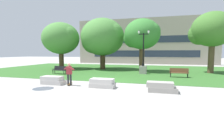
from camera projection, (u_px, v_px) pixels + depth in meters
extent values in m
plane|color=#A3A09B|center=(106.00, 82.00, 14.75)|extent=(140.00, 140.00, 0.00)
cube|color=#336628|center=(128.00, 70.00, 24.31)|extent=(40.00, 20.00, 0.02)
cube|color=#BCB7B2|center=(54.00, 82.00, 13.77)|extent=(1.80, 0.90, 0.32)
cube|color=beige|center=(52.00, 78.00, 13.77)|extent=(1.66, 0.83, 0.32)
cube|color=#BCB7B2|center=(103.00, 85.00, 12.50)|extent=(1.80, 0.90, 0.32)
cube|color=beige|center=(102.00, 81.00, 12.48)|extent=(1.66, 0.83, 0.32)
cube|color=#9E9991|center=(163.00, 89.00, 11.10)|extent=(1.80, 0.90, 0.32)
cube|color=#A6A098|center=(160.00, 84.00, 11.12)|extent=(1.66, 0.83, 0.32)
cylinder|color=#28282D|center=(68.00, 80.00, 13.26)|extent=(0.15, 0.15, 0.86)
cylinder|color=#28282D|center=(71.00, 80.00, 13.25)|extent=(0.15, 0.15, 0.86)
cube|color=maroon|center=(69.00, 70.00, 13.18)|extent=(0.44, 0.33, 0.60)
cylinder|color=maroon|center=(67.00, 68.00, 13.41)|extent=(0.55, 0.22, 0.32)
cylinder|color=maroon|center=(71.00, 68.00, 12.91)|extent=(0.55, 0.22, 0.32)
sphere|color=tan|center=(69.00, 65.00, 13.13)|extent=(0.22, 0.22, 0.22)
cube|color=olive|center=(70.00, 84.00, 13.56)|extent=(0.43, 0.82, 0.02)
cube|color=olive|center=(71.00, 82.00, 14.00)|extent=(0.23, 0.17, 0.06)
cube|color=olive|center=(68.00, 85.00, 13.11)|extent=(0.23, 0.17, 0.06)
cylinder|color=silver|center=(69.00, 84.00, 13.78)|extent=(0.05, 0.06, 0.06)
cylinder|color=silver|center=(72.00, 84.00, 13.78)|extent=(0.05, 0.06, 0.06)
cylinder|color=silver|center=(68.00, 85.00, 13.34)|extent=(0.05, 0.06, 0.06)
cylinder|color=silver|center=(71.00, 85.00, 13.35)|extent=(0.05, 0.06, 0.06)
cylinder|color=#47515B|center=(43.00, 88.00, 12.17)|extent=(1.44, 1.44, 0.01)
cube|color=brown|center=(179.00, 73.00, 17.38)|extent=(1.81, 0.49, 0.05)
cube|color=brown|center=(179.00, 70.00, 17.59)|extent=(1.80, 0.17, 0.46)
cube|color=black|center=(170.00, 72.00, 17.62)|extent=(0.07, 0.40, 0.04)
cube|color=black|center=(188.00, 72.00, 17.11)|extent=(0.07, 0.40, 0.04)
cylinder|color=black|center=(171.00, 75.00, 17.49)|extent=(0.07, 0.07, 0.41)
cylinder|color=black|center=(188.00, 76.00, 17.01)|extent=(0.07, 0.07, 0.41)
cylinder|color=black|center=(171.00, 75.00, 17.79)|extent=(0.07, 0.07, 0.41)
cylinder|color=black|center=(187.00, 75.00, 17.31)|extent=(0.07, 0.07, 0.41)
cube|color=black|center=(59.00, 70.00, 20.07)|extent=(1.84, 0.69, 0.05)
cube|color=black|center=(61.00, 68.00, 20.27)|extent=(1.80, 0.38, 0.46)
cube|color=black|center=(54.00, 69.00, 20.40)|extent=(0.12, 0.40, 0.04)
cube|color=black|center=(65.00, 69.00, 19.71)|extent=(0.12, 0.40, 0.04)
cylinder|color=black|center=(53.00, 72.00, 20.27)|extent=(0.07, 0.07, 0.41)
cylinder|color=black|center=(64.00, 73.00, 19.62)|extent=(0.07, 0.07, 0.41)
cylinder|color=black|center=(55.00, 72.00, 20.56)|extent=(0.07, 0.07, 0.41)
cylinder|color=black|center=(66.00, 72.00, 19.91)|extent=(0.07, 0.07, 0.41)
cube|color=gray|center=(143.00, 70.00, 20.32)|extent=(0.80, 0.80, 0.90)
cylinder|color=black|center=(143.00, 65.00, 20.26)|extent=(0.28, 0.28, 0.30)
cylinder|color=black|center=(143.00, 50.00, 20.08)|extent=(0.14, 0.14, 3.76)
cube|color=black|center=(144.00, 34.00, 19.90)|extent=(1.10, 0.08, 0.08)
ellipsoid|color=white|center=(139.00, 32.00, 20.02)|extent=(0.22, 0.22, 0.36)
cone|color=black|center=(139.00, 30.00, 20.00)|extent=(0.20, 0.20, 0.13)
ellipsoid|color=white|center=(149.00, 32.00, 19.72)|extent=(0.22, 0.22, 0.36)
cone|color=black|center=(149.00, 30.00, 19.70)|extent=(0.20, 0.20, 0.13)
cylinder|color=#4C3823|center=(61.00, 59.00, 26.33)|extent=(0.72, 0.72, 3.05)
ellipsoid|color=#4C893D|center=(61.00, 38.00, 26.02)|extent=(5.51, 5.51, 4.68)
sphere|color=#4C893D|center=(54.00, 42.00, 27.02)|extent=(3.03, 3.03, 3.03)
sphere|color=#4C893D|center=(67.00, 36.00, 25.09)|extent=(2.75, 2.75, 2.75)
cylinder|color=brown|center=(211.00, 57.00, 20.87)|extent=(0.68, 0.68, 3.88)
ellipsoid|color=#42752D|center=(213.00, 29.00, 20.53)|extent=(4.81, 4.81, 4.09)
sphere|color=#42752D|center=(199.00, 34.00, 21.41)|extent=(2.65, 2.65, 2.65)
cylinder|color=#42301E|center=(103.00, 59.00, 25.91)|extent=(0.76, 0.76, 2.97)
ellipsoid|color=#4C893D|center=(103.00, 37.00, 25.58)|extent=(6.38, 6.38, 5.43)
sphere|color=#4C893D|center=(93.00, 42.00, 26.74)|extent=(3.51, 3.51, 3.51)
sphere|color=#4C893D|center=(112.00, 34.00, 24.50)|extent=(3.19, 3.19, 3.19)
cylinder|color=#4C3823|center=(142.00, 58.00, 22.84)|extent=(0.67, 0.67, 3.57)
ellipsoid|color=#387F33|center=(142.00, 34.00, 22.53)|extent=(4.61, 4.61, 3.92)
sphere|color=#387F33|center=(133.00, 38.00, 23.37)|extent=(2.54, 2.54, 2.54)
sphere|color=#387F33|center=(151.00, 32.00, 21.75)|extent=(2.31, 2.31, 2.31)
cube|color=gray|center=(144.00, 41.00, 37.51)|extent=(29.65, 1.00, 9.74)
cube|color=#232D3D|center=(143.00, 54.00, 37.29)|extent=(22.24, 0.03, 1.40)
cube|color=#232D3D|center=(143.00, 39.00, 36.98)|extent=(22.24, 0.03, 1.40)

